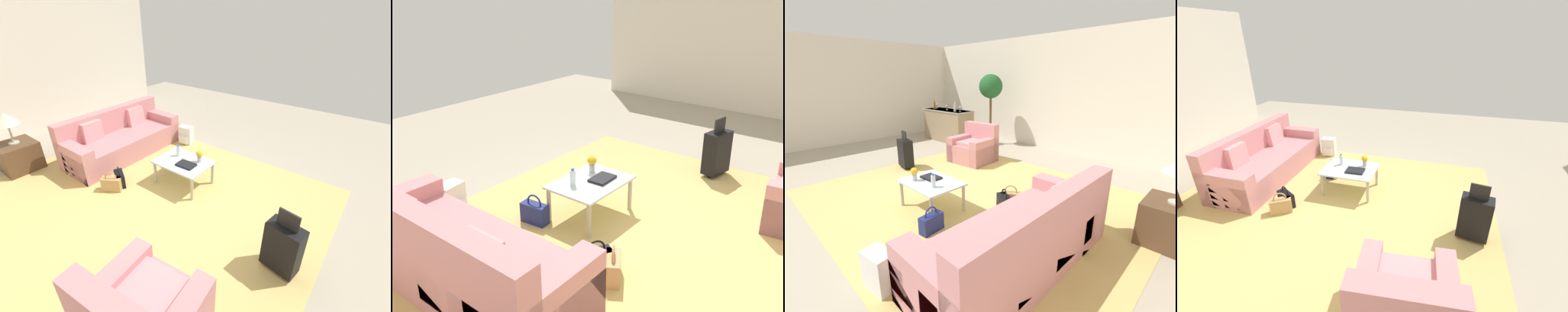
% 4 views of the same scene
% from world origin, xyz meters
% --- Properties ---
extents(ground_plane, '(12.00, 12.00, 0.00)m').
position_xyz_m(ground_plane, '(0.00, 0.00, 0.00)').
color(ground_plane, '#A89E89').
extents(wall_right, '(0.12, 8.00, 3.10)m').
position_xyz_m(wall_right, '(5.06, 0.00, 1.55)').
color(wall_right, silver).
rests_on(wall_right, ground).
extents(area_rug, '(5.20, 4.40, 0.01)m').
position_xyz_m(area_rug, '(0.60, 0.20, 0.00)').
color(area_rug, tan).
rests_on(area_rug, ground).
extents(couch, '(0.95, 2.41, 0.91)m').
position_xyz_m(couch, '(2.20, -0.60, 0.31)').
color(couch, '#C67F84').
rests_on(couch, ground).
extents(coffee_table, '(0.91, 0.68, 0.44)m').
position_xyz_m(coffee_table, '(0.40, -0.50, 0.38)').
color(coffee_table, silver).
rests_on(coffee_table, ground).
extents(water_bottle, '(0.06, 0.06, 0.20)m').
position_xyz_m(water_bottle, '(0.60, -0.60, 0.53)').
color(water_bottle, silver).
rests_on(water_bottle, coffee_table).
extents(coffee_table_book, '(0.31, 0.23, 0.03)m').
position_xyz_m(coffee_table_book, '(0.28, -0.42, 0.45)').
color(coffee_table_book, black).
rests_on(coffee_table_book, coffee_table).
extents(flower_vase, '(0.11, 0.11, 0.21)m').
position_xyz_m(flower_vase, '(0.18, -0.65, 0.56)').
color(flower_vase, '#B2B7BC').
rests_on(flower_vase, coffee_table).
extents(side_table, '(0.63, 0.63, 0.53)m').
position_xyz_m(side_table, '(3.20, 1.00, 0.27)').
color(side_table, '#513823').
rests_on(side_table, ground).
extents(table_lamp, '(0.41, 0.41, 0.59)m').
position_xyz_m(table_lamp, '(3.20, 1.00, 1.00)').
color(table_lamp, '#ADA899').
rests_on(table_lamp, side_table).
extents(suitcase_black, '(0.43, 0.28, 0.85)m').
position_xyz_m(suitcase_black, '(-1.60, 0.20, 0.36)').
color(suitcase_black, black).
rests_on(suitcase_black, ground).
extents(handbag_black, '(0.35, 0.28, 0.36)m').
position_xyz_m(handbag_black, '(1.25, 0.22, 0.13)').
color(handbag_black, black).
rests_on(handbag_black, ground).
extents(handbag_navy, '(0.17, 0.33, 0.36)m').
position_xyz_m(handbag_navy, '(0.94, -0.89, 0.13)').
color(handbag_navy, navy).
rests_on(handbag_navy, ground).
extents(handbag_tan, '(0.35, 0.29, 0.36)m').
position_xyz_m(handbag_tan, '(1.23, 0.40, 0.13)').
color(handbag_tan, tan).
rests_on(handbag_tan, ground).
extents(backpack_white, '(0.33, 0.29, 0.40)m').
position_xyz_m(backpack_white, '(1.40, -1.79, 0.19)').
color(backpack_white, white).
rests_on(backpack_white, ground).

